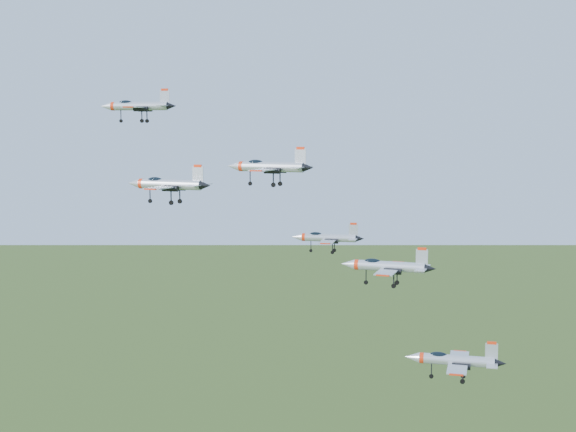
# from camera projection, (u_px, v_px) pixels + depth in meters

# --- Properties ---
(jet_lead) EXTENTS (12.86, 10.69, 3.44)m
(jet_lead) POSITION_uv_depth(u_px,v_px,m) (137.00, 106.00, 128.39)
(jet_lead) COLOR silver
(jet_left_high) EXTENTS (13.59, 11.28, 3.63)m
(jet_left_high) POSITION_uv_depth(u_px,v_px,m) (268.00, 167.00, 114.97)
(jet_left_high) COLOR silver
(jet_right_high) EXTENTS (11.76, 9.76, 3.14)m
(jet_right_high) POSITION_uv_depth(u_px,v_px,m) (167.00, 184.00, 98.91)
(jet_right_high) COLOR silver
(jet_left_low) EXTENTS (11.12, 9.22, 2.97)m
(jet_left_low) POSITION_uv_depth(u_px,v_px,m) (327.00, 238.00, 120.59)
(jet_left_low) COLOR silver
(jet_right_low) EXTENTS (11.77, 9.68, 3.15)m
(jet_right_low) POSITION_uv_depth(u_px,v_px,m) (387.00, 266.00, 97.67)
(jet_right_low) COLOR silver
(jet_trail) EXTENTS (13.33, 10.98, 3.57)m
(jet_trail) POSITION_uv_depth(u_px,v_px,m) (454.00, 360.00, 106.40)
(jet_trail) COLOR silver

